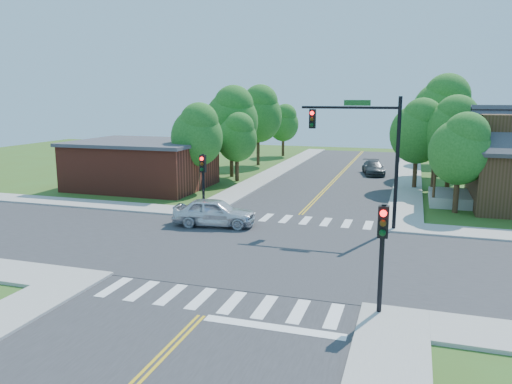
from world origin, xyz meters
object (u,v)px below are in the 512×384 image
(car_dgrey, at_px, (373,168))
(signal_pole_nw, at_px, (203,173))
(signal_pole_se, at_px, (382,239))
(car_silver, at_px, (214,213))
(signal_mast_ne, at_px, (366,141))

(car_dgrey, bearing_deg, signal_pole_nw, -125.63)
(signal_pole_nw, relative_size, car_dgrey, 0.83)
(signal_pole_se, distance_m, car_dgrey, 31.04)
(signal_pole_nw, distance_m, car_silver, 3.20)
(signal_pole_nw, relative_size, car_silver, 0.79)
(signal_mast_ne, height_order, signal_pole_nw, signal_mast_ne)
(car_silver, xyz_separation_m, car_dgrey, (6.97, 21.74, -0.16))
(signal_pole_nw, height_order, car_silver, signal_pole_nw)
(signal_pole_se, distance_m, car_silver, 13.41)
(signal_pole_nw, bearing_deg, car_dgrey, 66.54)
(signal_mast_ne, height_order, car_dgrey, signal_mast_ne)
(signal_pole_se, distance_m, signal_pole_nw, 15.84)
(car_silver, height_order, car_dgrey, car_silver)
(signal_pole_nw, bearing_deg, signal_mast_ne, 0.07)
(signal_mast_ne, distance_m, car_silver, 9.17)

